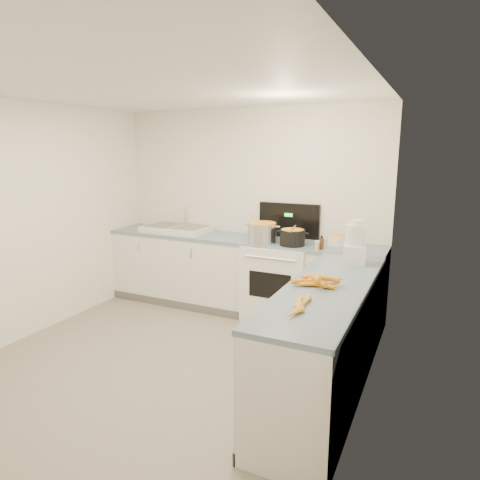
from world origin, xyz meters
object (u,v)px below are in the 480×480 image
at_px(stove, 280,280).
at_px(extract_bottle, 322,244).
at_px(food_processor, 355,245).
at_px(black_pot, 292,238).
at_px(spice_jar, 317,246).
at_px(steel_pot, 262,234).
at_px(sink, 177,229).
at_px(mixing_bowl, 338,240).

distance_m(stove, extract_bottle, 0.77).
bearing_deg(food_processor, black_pot, 148.24).
distance_m(spice_jar, food_processor, 0.61).
relative_size(stove, spice_jar, 15.93).
xyz_separation_m(steel_pot, spice_jar, (0.67, -0.10, -0.06)).
bearing_deg(stove, food_processor, -32.38).
bearing_deg(steel_pot, sink, 173.29).
distance_m(black_pot, food_processor, 0.91).
bearing_deg(black_pot, stove, 145.13).
distance_m(stove, steel_pot, 0.61).
relative_size(steel_pot, food_processor, 0.82).
distance_m(stove, black_pot, 0.59).
height_order(sink, mixing_bowl, sink).
xyz_separation_m(sink, black_pot, (1.63, -0.14, 0.04)).
bearing_deg(mixing_bowl, sink, -177.24).
bearing_deg(mixing_bowl, food_processor, -66.19).
xyz_separation_m(steel_pot, food_processor, (1.13, -0.47, 0.07)).
xyz_separation_m(extract_bottle, food_processor, (0.43, -0.44, 0.12)).
bearing_deg(mixing_bowl, steel_pot, -162.92).
bearing_deg(sink, steel_pot, -6.71).
distance_m(sink, food_processor, 2.49).
height_order(mixing_bowl, food_processor, food_processor).
xyz_separation_m(black_pot, spice_jar, (0.31, -0.10, -0.04)).
distance_m(steel_pot, mixing_bowl, 0.85).
bearing_deg(spice_jar, black_pot, 161.56).
distance_m(mixing_bowl, spice_jar, 0.38).
bearing_deg(stove, sink, 179.38).
height_order(steel_pot, mixing_bowl, steel_pot).
height_order(black_pot, mixing_bowl, black_pot).
distance_m(extract_bottle, spice_jar, 0.07).
relative_size(sink, spice_jar, 10.07).
distance_m(stove, spice_jar, 0.75).
bearing_deg(black_pot, food_processor, -31.76).
bearing_deg(steel_pot, extract_bottle, -2.94).
xyz_separation_m(sink, food_processor, (2.41, -0.62, 0.14)).
relative_size(mixing_bowl, extract_bottle, 1.93).
xyz_separation_m(stove, steel_pot, (-0.18, -0.13, 0.57)).
bearing_deg(spice_jar, extract_bottle, 63.44).
xyz_separation_m(mixing_bowl, spice_jar, (-0.14, -0.35, -0.01)).
xyz_separation_m(sink, mixing_bowl, (2.09, 0.10, 0.02)).
bearing_deg(sink, extract_bottle, -5.37).
bearing_deg(black_pot, sink, 174.96).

